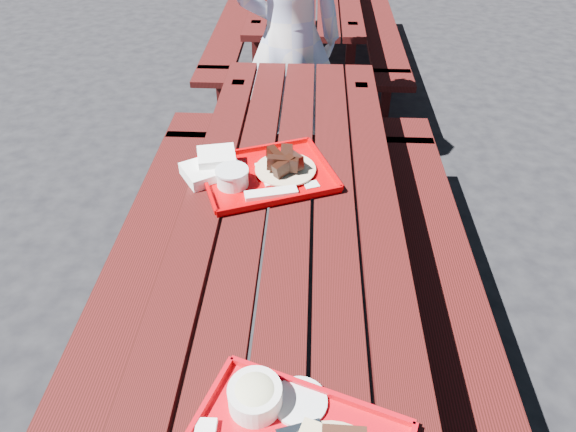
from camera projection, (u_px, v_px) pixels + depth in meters
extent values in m
plane|color=black|center=(290.00, 341.00, 2.22)|extent=(60.00, 60.00, 0.00)
cube|color=#3B0B0C|center=(203.00, 206.00, 1.77)|extent=(0.14, 2.40, 0.04)
cube|color=#3B0B0C|center=(247.00, 207.00, 1.76)|extent=(0.14, 2.40, 0.04)
cube|color=#3B0B0C|center=(290.00, 209.00, 1.76)|extent=(0.14, 2.40, 0.04)
cube|color=#3B0B0C|center=(334.00, 210.00, 1.75)|extent=(0.14, 2.40, 0.04)
cube|color=#3B0B0C|center=(378.00, 212.00, 1.75)|extent=(0.14, 2.40, 0.04)
cube|color=#3B0B0C|center=(139.00, 265.00, 1.97)|extent=(0.25, 2.40, 0.04)
cube|color=#3B0B0C|center=(190.00, 185.00, 2.76)|extent=(0.06, 0.06, 0.42)
cube|color=#3B0B0C|center=(444.00, 276.00, 1.92)|extent=(0.25, 2.40, 0.04)
cube|color=#3B0B0C|center=(407.00, 191.00, 2.71)|extent=(0.06, 0.06, 0.42)
cube|color=#3B0B0C|center=(242.00, 148.00, 2.74)|extent=(0.06, 0.06, 0.75)
cube|color=#3B0B0C|center=(355.00, 151.00, 2.71)|extent=(0.06, 0.06, 0.75)
cube|color=#3B0B0C|center=(299.00, 141.00, 2.69)|extent=(1.40, 0.06, 0.04)
cube|color=#3B0B0C|center=(235.00, 21.00, 4.14)|extent=(0.25, 2.40, 0.04)
cube|color=#3B0B0C|center=(221.00, 93.00, 3.63)|extent=(0.06, 0.06, 0.42)
cube|color=#3B0B0C|center=(248.00, 15.00, 4.93)|extent=(0.06, 0.06, 0.42)
cube|color=#3B0B0C|center=(379.00, 24.00, 4.09)|extent=(0.25, 2.40, 0.04)
cube|color=#3B0B0C|center=(386.00, 96.00, 3.58)|extent=(0.06, 0.06, 0.42)
cube|color=#3B0B0C|center=(369.00, 17.00, 4.88)|extent=(0.06, 0.06, 0.42)
cube|color=#3B0B0C|center=(258.00, 79.00, 3.42)|extent=(0.06, 0.06, 0.75)
cube|color=#3B0B0C|center=(348.00, 81.00, 3.40)|extent=(0.06, 0.06, 0.75)
cube|color=#3B0B0C|center=(303.00, 72.00, 3.37)|extent=(1.40, 0.06, 0.04)
cube|color=#BC0612|center=(318.00, 390.00, 1.17)|extent=(0.42, 0.16, 0.02)
cube|color=#BC0612|center=(196.00, 421.00, 1.11)|extent=(0.12, 0.33, 0.02)
cylinder|color=white|center=(255.00, 397.00, 1.14)|extent=(0.12, 0.12, 0.06)
ellipsoid|color=beige|center=(255.00, 392.00, 1.12)|extent=(0.10, 0.10, 0.05)
cylinder|color=silver|center=(300.00, 401.00, 1.15)|extent=(0.13, 0.13, 0.01)
cube|color=#B80004|center=(267.00, 176.00, 1.86)|extent=(0.54, 0.48, 0.01)
cube|color=#B80004|center=(254.00, 149.00, 1.98)|extent=(0.42, 0.17, 0.02)
cube|color=#B80004|center=(281.00, 200.00, 1.73)|extent=(0.42, 0.17, 0.02)
cube|color=#B80004|center=(324.00, 162.00, 1.91)|extent=(0.14, 0.33, 0.02)
cube|color=#B80004|center=(206.00, 184.00, 1.80)|extent=(0.14, 0.33, 0.02)
cube|color=white|center=(280.00, 171.00, 1.87)|extent=(0.20, 0.20, 0.01)
cylinder|color=#D0B38D|center=(285.00, 169.00, 1.87)|extent=(0.22, 0.22, 0.01)
cylinder|color=silver|center=(232.00, 178.00, 1.80)|extent=(0.11, 0.11, 0.06)
cylinder|color=silver|center=(232.00, 171.00, 1.78)|extent=(0.12, 0.12, 0.01)
cube|color=white|center=(271.00, 193.00, 1.76)|extent=(0.19, 0.09, 0.02)
cube|color=white|center=(312.00, 185.00, 1.81)|extent=(0.06, 0.06, 0.00)
cube|color=white|center=(211.00, 170.00, 1.87)|extent=(0.24, 0.23, 0.04)
cube|color=white|center=(217.00, 157.00, 1.86)|extent=(0.16, 0.14, 0.04)
imported|color=#ADBBE5|center=(289.00, 41.00, 2.77)|extent=(0.64, 0.48, 1.61)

